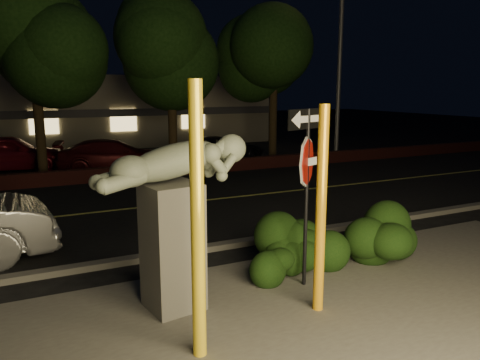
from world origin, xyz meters
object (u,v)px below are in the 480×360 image
streetlight (337,34)px  parked_car_darkred (114,155)px  yellow_pole_right (321,211)px  signpost (307,162)px  yellow_pole_left (198,225)px  sculpture (174,206)px  parked_car_red (8,153)px  parked_car_dark (219,149)px

streetlight → parked_car_darkred: 10.99m
yellow_pole_right → signpost: yellow_pole_right is taller
yellow_pole_left → parked_car_darkred: 14.09m
sculpture → parked_car_red: size_ratio=0.59×
streetlight → parked_car_dark: size_ratio=2.21×
signpost → yellow_pole_left: bearing=-173.5°
parked_car_dark → signpost: bearing=150.1°
signpost → sculpture: bearing=154.7°
sculpture → signpost: bearing=-13.2°
yellow_pole_right → parked_car_darkred: bearing=91.8°
parked_car_darkred → parked_car_dark: size_ratio=1.04×
sculpture → parked_car_red: (-2.37, 14.35, -0.86)m
parked_car_red → parked_car_darkred: (3.84, -1.80, -0.10)m
parked_car_dark → parked_car_red: bearing=66.6°
yellow_pole_left → parked_car_dark: size_ratio=0.80×
yellow_pole_right → parked_car_red: yellow_pole_right is taller
signpost → parked_car_darkred: size_ratio=0.67×
signpost → yellow_pole_right: bearing=-131.3°
yellow_pole_left → yellow_pole_right: 2.09m
signpost → sculpture: size_ratio=1.14×
sculpture → streetlight: bearing=35.9°
yellow_pole_right → parked_car_red: size_ratio=0.71×
signpost → parked_car_dark: bearing=51.9°
yellow_pole_right → yellow_pole_left: bearing=-169.6°
yellow_pole_left → sculpture: size_ratio=1.31×
yellow_pole_left → parked_car_red: 15.93m
parked_car_darkred → yellow_pole_right: bearing=-167.9°
streetlight → parked_car_dark: bearing=168.0°
parked_car_darkred → yellow_pole_left: bearing=-176.4°
yellow_pole_left → streetlight: streetlight is taller
yellow_pole_right → parked_car_red: bearing=105.5°
yellow_pole_right → streetlight: streetlight is taller
parked_car_red → yellow_pole_left: bearing=-164.8°
yellow_pole_left → parked_car_darkred: (1.61, 13.95, -1.06)m
parked_car_darkred → parked_car_dark: parked_car_darkred is taller
streetlight → sculpture: bearing=-128.6°
streetlight → parked_car_darkred: size_ratio=2.14×
yellow_pole_left → parked_car_darkred: size_ratio=0.77×
signpost → streetlight: streetlight is taller
sculpture → yellow_pole_left: bearing=-105.1°
streetlight → parked_car_dark: (-4.97, 1.66, -5.04)m
yellow_pole_right → streetlight: (9.25, 12.12, 4.09)m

